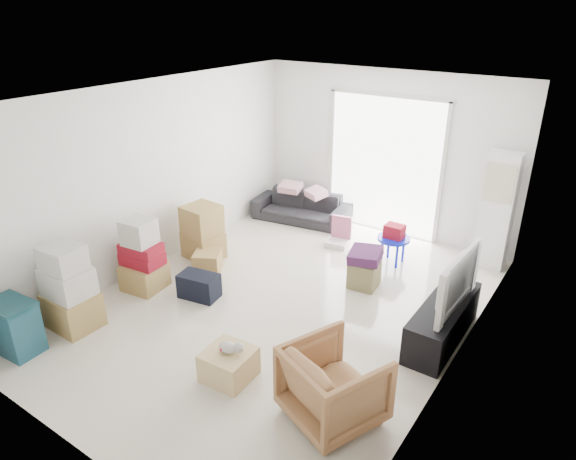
# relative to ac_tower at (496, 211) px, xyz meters

# --- Properties ---
(room_shell) EXTENTS (4.98, 6.48, 3.18)m
(room_shell) POSITION_rel_ac_tower_xyz_m (-1.95, -2.65, 0.48)
(room_shell) COLOR beige
(room_shell) RESTS_ON ground
(sliding_door) EXTENTS (2.10, 0.04, 2.33)m
(sliding_door) POSITION_rel_ac_tower_xyz_m (-1.95, 0.33, 0.37)
(sliding_door) COLOR white
(sliding_door) RESTS_ON room_shell
(ac_tower) EXTENTS (0.45, 0.30, 1.75)m
(ac_tower) POSITION_rel_ac_tower_xyz_m (0.00, 0.00, 0.00)
(ac_tower) COLOR white
(ac_tower) RESTS_ON room_shell
(tv_console) EXTENTS (0.43, 1.45, 0.48)m
(tv_console) POSITION_rel_ac_tower_xyz_m (0.05, -2.22, -0.63)
(tv_console) COLOR black
(tv_console) RESTS_ON room_shell
(television) EXTENTS (0.71, 1.18, 0.15)m
(television) POSITION_rel_ac_tower_xyz_m (0.05, -2.22, -0.32)
(television) COLOR black
(television) RESTS_ON tv_console
(sofa) EXTENTS (1.80, 0.77, 0.68)m
(sofa) POSITION_rel_ac_tower_xyz_m (-3.27, -0.15, -0.53)
(sofa) COLOR #232328
(sofa) RESTS_ON room_shell
(pillow_left) EXTENTS (0.39, 0.33, 0.11)m
(pillow_left) POSITION_rel_ac_tower_xyz_m (-3.50, -0.16, -0.14)
(pillow_left) COLOR #BC899A
(pillow_left) RESTS_ON sofa
(pillow_right) EXTENTS (0.42, 0.39, 0.12)m
(pillow_right) POSITION_rel_ac_tower_xyz_m (-2.96, -0.16, -0.14)
(pillow_right) COLOR #BC899A
(pillow_right) RESTS_ON sofa
(armchair) EXTENTS (1.04, 1.02, 0.84)m
(armchair) POSITION_rel_ac_tower_xyz_m (-0.38, -4.02, -0.46)
(armchair) COLOR #9C7045
(armchair) RESTS_ON room_shell
(storage_bins) EXTENTS (0.57, 0.42, 0.63)m
(storage_bins) POSITION_rel_ac_tower_xyz_m (-3.85, -5.16, -0.56)
(storage_bins) COLOR #164456
(storage_bins) RESTS_ON room_shell
(box_stack_a) EXTENTS (0.60, 0.50, 1.08)m
(box_stack_a) POSITION_rel_ac_tower_xyz_m (-3.75, -4.49, -0.39)
(box_stack_a) COLOR olive
(box_stack_a) RESTS_ON room_shell
(box_stack_b) EXTENTS (0.58, 0.57, 1.02)m
(box_stack_b) POSITION_rel_ac_tower_xyz_m (-3.75, -3.38, -0.43)
(box_stack_b) COLOR olive
(box_stack_b) RESTS_ON room_shell
(box_stack_c) EXTENTS (0.63, 0.55, 0.85)m
(box_stack_c) POSITION_rel_ac_tower_xyz_m (-3.72, -2.23, -0.46)
(box_stack_c) COLOR olive
(box_stack_c) RESTS_ON room_shell
(loose_box) EXTENTS (0.51, 0.51, 0.31)m
(loose_box) POSITION_rel_ac_tower_xyz_m (-3.35, -2.54, -0.72)
(loose_box) COLOR olive
(loose_box) RESTS_ON room_shell
(duffel_bag) EXTENTS (0.57, 0.40, 0.34)m
(duffel_bag) POSITION_rel_ac_tower_xyz_m (-2.96, -3.13, -0.71)
(duffel_bag) COLOR black
(duffel_bag) RESTS_ON room_shell
(ottoman) EXTENTS (0.42, 0.42, 0.38)m
(ottoman) POSITION_rel_ac_tower_xyz_m (-1.26, -1.62, -0.69)
(ottoman) COLOR olive
(ottoman) RESTS_ON room_shell
(blanket) EXTENTS (0.49, 0.49, 0.14)m
(blanket) POSITION_rel_ac_tower_xyz_m (-1.26, -1.62, -0.43)
(blanket) COLOR #4D2050
(blanket) RESTS_ON ottoman
(kids_table) EXTENTS (0.49, 0.49, 0.62)m
(kids_table) POSITION_rel_ac_tower_xyz_m (-1.23, -0.74, -0.43)
(kids_table) COLOR #0D1AD2
(kids_table) RESTS_ON room_shell
(toy_walker) EXTENTS (0.41, 0.37, 0.48)m
(toy_walker) POSITION_rel_ac_tower_xyz_m (-2.21, -0.65, -0.74)
(toy_walker) COLOR silver
(toy_walker) RESTS_ON room_shell
(wood_crate) EXTENTS (0.51, 0.51, 0.32)m
(wood_crate) POSITION_rel_ac_tower_xyz_m (-1.57, -4.14, -0.71)
(wood_crate) COLOR #DEC680
(wood_crate) RESTS_ON room_shell
(plush_bunny) EXTENTS (0.28, 0.16, 0.14)m
(plush_bunny) POSITION_rel_ac_tower_xyz_m (-1.54, -4.14, -0.49)
(plush_bunny) COLOR #B2ADA8
(plush_bunny) RESTS_ON wood_crate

